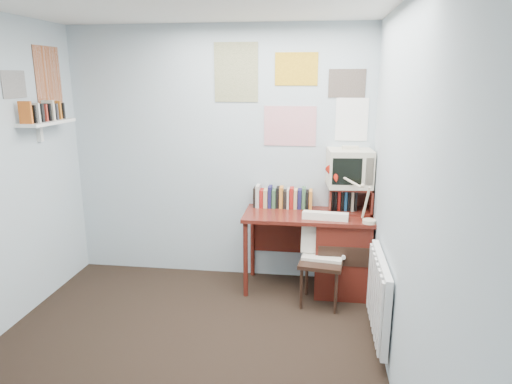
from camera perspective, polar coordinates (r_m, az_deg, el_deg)
ground at (r=3.47m, az=-10.69°, el=-21.52°), size 3.50×3.50×0.00m
back_wall at (r=4.57m, az=-4.62°, el=4.60°), size 3.00×0.02×2.50m
right_wall at (r=2.81m, az=18.42°, el=-2.21°), size 0.02×3.50×2.50m
desk at (r=4.44m, az=9.92°, el=-7.20°), size 1.20×0.55×0.76m
desk_chair at (r=4.16m, az=8.18°, el=-8.72°), size 0.46×0.45×0.80m
desk_lamp at (r=4.08m, az=14.13°, el=-0.93°), size 0.37×0.34×0.43m
tv_riser at (r=4.40m, az=11.67°, el=-0.89°), size 0.40×0.30×0.25m
crt_tv at (r=4.35m, az=11.58°, el=3.20°), size 0.43×0.41×0.38m
book_row at (r=4.47m, az=3.53°, el=-0.58°), size 0.60×0.14×0.22m
radiator at (r=3.61m, az=15.14°, el=-12.43°), size 0.09×0.80×0.60m
wall_shelf at (r=4.45m, az=-24.67°, el=7.91°), size 0.20×0.62×0.24m
posters_back at (r=4.41m, az=4.34°, el=12.09°), size 1.20×0.01×0.90m
posters_left at (r=4.48m, az=-26.22°, el=12.67°), size 0.01×0.70×0.60m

